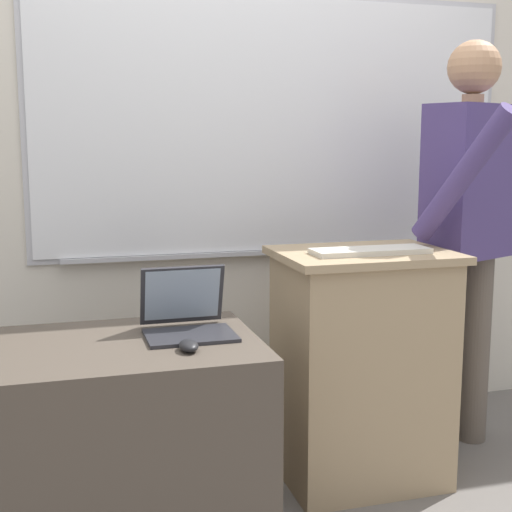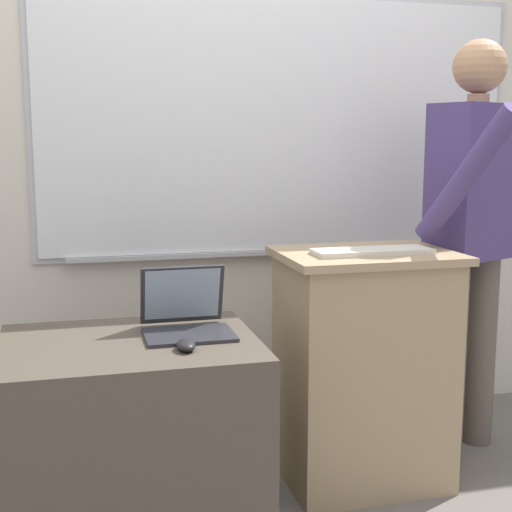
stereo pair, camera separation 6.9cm
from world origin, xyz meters
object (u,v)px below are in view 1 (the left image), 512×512
Objects in this scene: side_desk at (133,443)px; computer_mouse_by_laptop at (189,346)px; laptop at (186,313)px; wireless_keyboard at (370,251)px; person_presenter at (468,220)px; lectern_podium at (361,366)px.

computer_mouse_by_laptop is at bearing -42.23° from side_desk.
laptop reaches higher than side_desk.
laptop is at bearing -174.27° from wireless_keyboard.
wireless_keyboard is (-0.55, -0.21, -0.08)m from person_presenter.
side_desk is at bearing -158.53° from laptop.
side_desk is at bearing 137.77° from computer_mouse_by_laptop.
laptop is at bearing -169.36° from lectern_podium.
person_presenter is at bearing 20.97° from wireless_keyboard.
person_presenter is at bearing 13.82° from side_desk.
lectern_podium is 0.88m from computer_mouse_by_laptop.
side_desk is 8.41× the size of computer_mouse_by_laptop.
wireless_keyboard is (0.72, 0.07, 0.17)m from laptop.
side_desk is 2.83× the size of laptop.
laptop is (-1.27, -0.28, -0.25)m from person_presenter.
lectern_podium is 0.53× the size of person_presenter.
side_desk is 1.87× the size of wireless_keyboard.
wireless_keyboard is (-0.00, -0.06, 0.47)m from lectern_podium.
laptop is at bearing 170.15° from person_presenter.
computer_mouse_by_laptop is at bearing 178.98° from person_presenter.
wireless_keyboard is at bearing 178.56° from person_presenter.
wireless_keyboard is (0.92, 0.15, 0.59)m from side_desk.
side_desk is 1.10m from wireless_keyboard.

